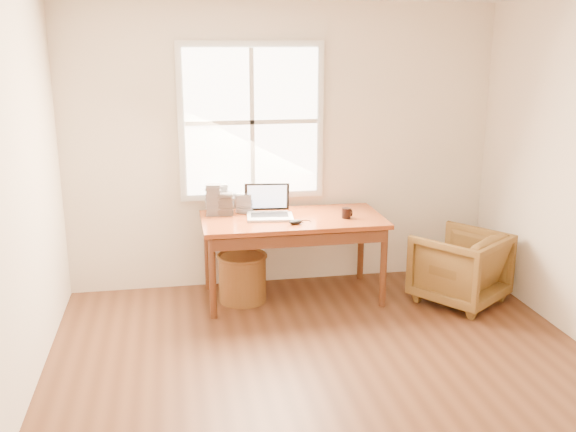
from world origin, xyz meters
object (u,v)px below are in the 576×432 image
Objects in this scene: armchair at (460,267)px; laptop at (270,201)px; coffee_mug at (346,213)px; desk at (293,220)px; cd_stack_a at (220,198)px; wicker_stool at (242,278)px.

armchair is 1.78m from laptop.
laptop is 4.82× the size of coffee_mug.
desk is at bearing 2.65° from laptop.
cd_stack_a is (-0.62, 0.30, 0.15)m from desk.
wicker_stool is (-1.89, 0.37, -0.11)m from armchair.
armchair is at bearing -14.47° from desk.
armchair is (1.44, -0.37, -0.41)m from desk.
coffee_mug is at bearing -20.44° from cd_stack_a.
desk is 17.77× the size of coffee_mug.
laptop is at bearing 149.47° from coffee_mug.
armchair is at bearing -35.95° from coffee_mug.
coffee_mug is (0.66, -0.12, -0.11)m from laptop.
desk is 3.81× the size of wicker_stool.
desk is 0.27m from laptop.
wicker_stool is 1.09m from coffee_mug.
coffee_mug is 1.15m from cd_stack_a.
desk is 0.69m from wicker_stool.
desk is 0.48m from coffee_mug.
desk reaches higher than wicker_stool.
desk is 2.27× the size of armchair.
laptop reaches higher than cd_stack_a.
desk is at bearing 146.76° from coffee_mug.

